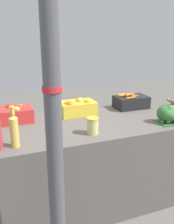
# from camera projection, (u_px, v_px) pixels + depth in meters

# --- Properties ---
(ground_plane) EXTENTS (10.00, 10.00, 0.00)m
(ground_plane) POSITION_uv_depth(u_px,v_px,m) (87.00, 197.00, 2.47)
(ground_plane) COLOR #605E59
(market_table) EXTENTS (1.67, 0.84, 0.79)m
(market_table) POSITION_uv_depth(u_px,v_px,m) (87.00, 162.00, 2.35)
(market_table) COLOR #56514C
(market_table) RESTS_ON ground_plane
(support_pole) EXTENTS (0.11, 0.11, 2.33)m
(support_pole) POSITION_uv_depth(u_px,v_px,m) (53.00, 110.00, 1.32)
(support_pole) COLOR #4C4C51
(support_pole) RESTS_ON ground_plane
(apple_crate) EXTENTS (0.34, 0.22, 0.16)m
(apple_crate) POSITION_uv_depth(u_px,v_px,m) (13.00, 113.00, 2.23)
(apple_crate) COLOR red
(apple_crate) RESTS_ON market_table
(orange_crate) EXTENTS (0.34, 0.22, 0.17)m
(orange_crate) POSITION_uv_depth(u_px,v_px,m) (77.00, 107.00, 2.43)
(orange_crate) COLOR gold
(orange_crate) RESTS_ON market_table
(carrot_crate) EXTENTS (0.34, 0.22, 0.16)m
(carrot_crate) POSITION_uv_depth(u_px,v_px,m) (131.00, 101.00, 2.65)
(carrot_crate) COLOR black
(carrot_crate) RESTS_ON market_table
(broccoli_pile) EXTENTS (0.23, 0.19, 0.17)m
(broccoli_pile) POSITION_uv_depth(u_px,v_px,m) (169.00, 114.00, 2.20)
(broccoli_pile) COLOR #2D602D
(broccoli_pile) RESTS_ON market_table
(juice_bottle_golden) EXTENTS (0.06, 0.06, 0.30)m
(juice_bottle_golden) POSITION_uv_depth(u_px,v_px,m) (14.00, 130.00, 1.73)
(juice_bottle_golden) COLOR gold
(juice_bottle_golden) RESTS_ON market_table
(pickle_jar) EXTENTS (0.10, 0.10, 0.13)m
(pickle_jar) POSITION_uv_depth(u_px,v_px,m) (93.00, 126.00, 1.97)
(pickle_jar) COLOR #D1CC75
(pickle_jar) RESTS_ON market_table
(sparrow_bird) EXTENTS (0.11, 0.10, 0.05)m
(sparrow_bird) POSITION_uv_depth(u_px,v_px,m) (173.00, 101.00, 2.17)
(sparrow_bird) COLOR #4C3D2D
(sparrow_bird) RESTS_ON broccoli_pile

